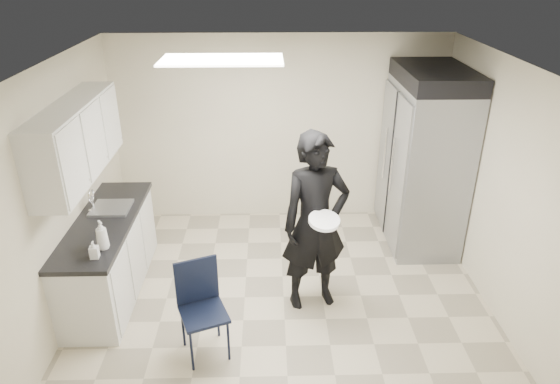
{
  "coord_description": "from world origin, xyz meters",
  "views": [
    {
      "loc": [
        -0.15,
        -4.57,
        3.52
      ],
      "look_at": [
        -0.04,
        0.2,
        1.22
      ],
      "focal_mm": 32.0,
      "sensor_mm": 36.0,
      "label": 1
    }
  ],
  "objects_px": {
    "lower_counter": "(110,257)",
    "commercial_fridge": "(424,166)",
    "folding_chair": "(204,314)",
    "man_tuxedo": "(315,223)"
  },
  "relations": [
    {
      "from": "lower_counter",
      "to": "folding_chair",
      "type": "height_order",
      "value": "folding_chair"
    },
    {
      "from": "commercial_fridge",
      "to": "folding_chair",
      "type": "distance_m",
      "value": 3.41
    },
    {
      "from": "lower_counter",
      "to": "commercial_fridge",
      "type": "distance_m",
      "value": 3.98
    },
    {
      "from": "man_tuxedo",
      "to": "commercial_fridge",
      "type": "bearing_deg",
      "value": 27.51
    },
    {
      "from": "lower_counter",
      "to": "commercial_fridge",
      "type": "xyz_separation_m",
      "value": [
        3.78,
        1.07,
        0.62
      ]
    },
    {
      "from": "folding_chair",
      "to": "commercial_fridge",
      "type": "bearing_deg",
      "value": 17.78
    },
    {
      "from": "commercial_fridge",
      "to": "man_tuxedo",
      "type": "height_order",
      "value": "commercial_fridge"
    },
    {
      "from": "lower_counter",
      "to": "commercial_fridge",
      "type": "bearing_deg",
      "value": 15.88
    },
    {
      "from": "lower_counter",
      "to": "folding_chair",
      "type": "xyz_separation_m",
      "value": [
        1.17,
        -1.04,
        0.03
      ]
    },
    {
      "from": "commercial_fridge",
      "to": "man_tuxedo",
      "type": "bearing_deg",
      "value": -138.33
    }
  ]
}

